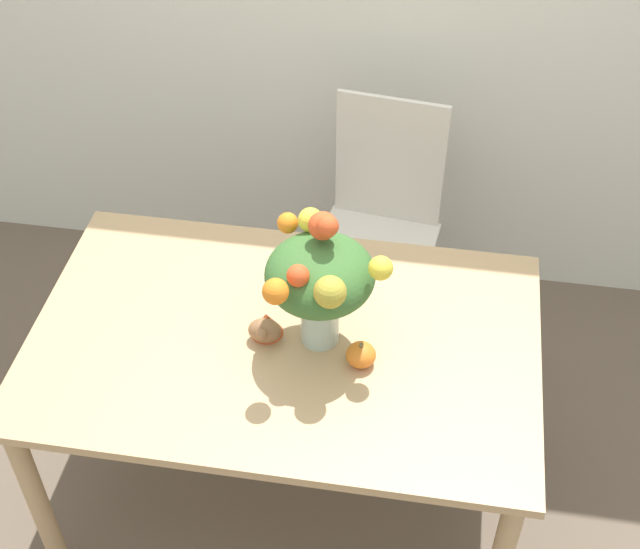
% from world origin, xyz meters
% --- Properties ---
extents(ground_plane, '(12.00, 12.00, 0.00)m').
position_xyz_m(ground_plane, '(0.00, 0.00, 0.00)').
color(ground_plane, brown).
extents(dining_table, '(1.45, 0.92, 0.76)m').
position_xyz_m(dining_table, '(0.00, 0.00, 0.67)').
color(dining_table, tan).
rests_on(dining_table, ground_plane).
extents(flower_vase, '(0.34, 0.35, 0.44)m').
position_xyz_m(flower_vase, '(0.10, 0.01, 1.00)').
color(flower_vase, '#B2CCBC').
rests_on(flower_vase, dining_table).
extents(pumpkin, '(0.08, 0.08, 0.08)m').
position_xyz_m(pumpkin, '(0.23, -0.06, 0.80)').
color(pumpkin, orange).
rests_on(pumpkin, dining_table).
extents(turkey_figurine, '(0.09, 0.13, 0.08)m').
position_xyz_m(turkey_figurine, '(-0.05, -0.00, 0.80)').
color(turkey_figurine, '#936642').
rests_on(turkey_figurine, dining_table).
extents(dining_chair_near_window, '(0.47, 0.47, 1.00)m').
position_xyz_m(dining_chair_near_window, '(0.19, 0.81, 0.51)').
color(dining_chair_near_window, silver).
rests_on(dining_chair_near_window, ground_plane).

